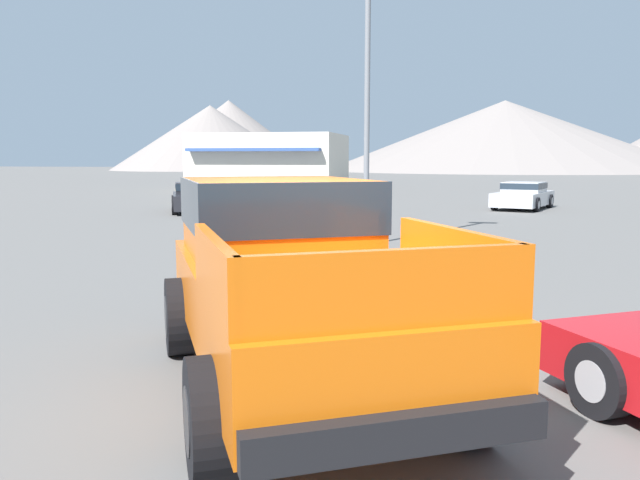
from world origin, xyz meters
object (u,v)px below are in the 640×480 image
(orange_pickup_truck, at_px, (288,269))
(parked_car_silver, at_px, (523,195))
(street_lamp_post, at_px, (368,49))
(parked_car_dark, at_px, (196,197))
(parked_car_tan, at_px, (222,191))

(orange_pickup_truck, xyz_separation_m, parked_car_silver, (4.39, 23.18, -0.51))
(orange_pickup_truck, distance_m, street_lamp_post, 10.63)
(orange_pickup_truck, distance_m, parked_car_dark, 20.71)
(parked_car_dark, bearing_deg, orange_pickup_truck, 90.44)
(orange_pickup_truck, xyz_separation_m, parked_car_tan, (-10.31, 24.33, -0.54))
(orange_pickup_truck, relative_size, parked_car_silver, 1.13)
(orange_pickup_truck, bearing_deg, parked_car_tan, 83.81)
(parked_car_silver, bearing_deg, parked_car_tan, 14.39)
(parked_car_dark, height_order, street_lamp_post, street_lamp_post)
(orange_pickup_truck, distance_m, parked_car_silver, 23.60)
(parked_car_silver, xyz_separation_m, street_lamp_post, (-5.08, -13.27, 4.29))
(parked_car_dark, relative_size, parked_car_tan, 0.96)
(street_lamp_post, bearing_deg, parked_car_silver, 69.04)
(parked_car_silver, height_order, street_lamp_post, street_lamp_post)
(parked_car_tan, bearing_deg, street_lamp_post, 41.14)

